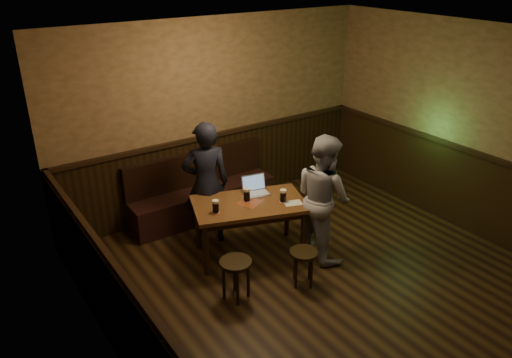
{
  "coord_description": "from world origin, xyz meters",
  "views": [
    {
      "loc": [
        -3.46,
        -3.1,
        3.58
      ],
      "look_at": [
        -0.4,
        1.39,
        1.09
      ],
      "focal_mm": 35.0,
      "sensor_mm": 36.0,
      "label": 1
    }
  ],
  "objects_px": {
    "pint_right": "(283,196)",
    "laptop": "(255,189)",
    "pint_left": "(216,206)",
    "pint_mid": "(247,195)",
    "person_suit": "(206,184)",
    "person_grey": "(323,197)",
    "stool_left": "(236,268)",
    "bench": "(202,196)",
    "stool_right": "(304,258)",
    "pub_table": "(249,210)"
  },
  "relations": [
    {
      "from": "laptop",
      "to": "bench",
      "type": "bearing_deg",
      "value": 113.6
    },
    {
      "from": "pint_left",
      "to": "person_suit",
      "type": "bearing_deg",
      "value": 71.37
    },
    {
      "from": "pint_left",
      "to": "person_suit",
      "type": "relative_size",
      "value": 0.1
    },
    {
      "from": "pint_right",
      "to": "laptop",
      "type": "xyz_separation_m",
      "value": [
        -0.15,
        0.4,
        -0.02
      ]
    },
    {
      "from": "bench",
      "to": "laptop",
      "type": "xyz_separation_m",
      "value": [
        0.22,
        -1.07,
        0.49
      ]
    },
    {
      "from": "pub_table",
      "to": "pint_left",
      "type": "xyz_separation_m",
      "value": [
        -0.47,
        0.01,
        0.18
      ]
    },
    {
      "from": "pint_right",
      "to": "person_suit",
      "type": "height_order",
      "value": "person_suit"
    },
    {
      "from": "pint_left",
      "to": "pint_mid",
      "type": "height_order",
      "value": "pint_mid"
    },
    {
      "from": "pub_table",
      "to": "person_grey",
      "type": "relative_size",
      "value": 0.97
    },
    {
      "from": "pub_table",
      "to": "stool_left",
      "type": "height_order",
      "value": "pub_table"
    },
    {
      "from": "pub_table",
      "to": "pint_left",
      "type": "relative_size",
      "value": 9.46
    },
    {
      "from": "stool_left",
      "to": "pint_left",
      "type": "relative_size",
      "value": 2.95
    },
    {
      "from": "bench",
      "to": "pint_mid",
      "type": "distance_m",
      "value": 1.31
    },
    {
      "from": "pub_table",
      "to": "laptop",
      "type": "distance_m",
      "value": 0.33
    },
    {
      "from": "bench",
      "to": "person_grey",
      "type": "relative_size",
      "value": 1.36
    },
    {
      "from": "stool_right",
      "to": "laptop",
      "type": "relative_size",
      "value": 1.21
    },
    {
      "from": "stool_left",
      "to": "laptop",
      "type": "height_order",
      "value": "laptop"
    },
    {
      "from": "person_grey",
      "to": "stool_left",
      "type": "bearing_deg",
      "value": 101.05
    },
    {
      "from": "person_suit",
      "to": "pint_mid",
      "type": "bearing_deg",
      "value": 136.39
    },
    {
      "from": "pint_mid",
      "to": "pint_right",
      "type": "relative_size",
      "value": 1.05
    },
    {
      "from": "bench",
      "to": "pint_right",
      "type": "relative_size",
      "value": 13.26
    },
    {
      "from": "stool_right",
      "to": "person_suit",
      "type": "distance_m",
      "value": 1.62
    },
    {
      "from": "bench",
      "to": "person_suit",
      "type": "bearing_deg",
      "value": -112.56
    },
    {
      "from": "laptop",
      "to": "pub_table",
      "type": "bearing_deg",
      "value": -127.32
    },
    {
      "from": "pint_left",
      "to": "pint_right",
      "type": "distance_m",
      "value": 0.86
    },
    {
      "from": "stool_right",
      "to": "pint_mid",
      "type": "relative_size",
      "value": 2.54
    },
    {
      "from": "pub_table",
      "to": "stool_right",
      "type": "height_order",
      "value": "pub_table"
    },
    {
      "from": "person_grey",
      "to": "pint_left",
      "type": "bearing_deg",
      "value": 71.78
    },
    {
      "from": "laptop",
      "to": "pint_left",
      "type": "bearing_deg",
      "value": -153.32
    },
    {
      "from": "bench",
      "to": "person_grey",
      "type": "bearing_deg",
      "value": -66.48
    },
    {
      "from": "person_suit",
      "to": "stool_left",
      "type": "bearing_deg",
      "value": 93.81
    },
    {
      "from": "person_suit",
      "to": "pint_right",
      "type": "bearing_deg",
      "value": 147.56
    },
    {
      "from": "person_grey",
      "to": "pint_mid",
      "type": "bearing_deg",
      "value": 58.12
    },
    {
      "from": "stool_right",
      "to": "pub_table",
      "type": "bearing_deg",
      "value": 100.24
    },
    {
      "from": "stool_right",
      "to": "laptop",
      "type": "height_order",
      "value": "laptop"
    },
    {
      "from": "stool_left",
      "to": "pint_right",
      "type": "distance_m",
      "value": 1.17
    },
    {
      "from": "bench",
      "to": "pint_mid",
      "type": "height_order",
      "value": "bench"
    },
    {
      "from": "bench",
      "to": "person_suit",
      "type": "distance_m",
      "value": 0.89
    },
    {
      "from": "bench",
      "to": "pint_mid",
      "type": "relative_size",
      "value": 12.57
    },
    {
      "from": "stool_right",
      "to": "laptop",
      "type": "bearing_deg",
      "value": 87.03
    },
    {
      "from": "stool_right",
      "to": "pint_right",
      "type": "distance_m",
      "value": 0.85
    },
    {
      "from": "pub_table",
      "to": "laptop",
      "type": "relative_size",
      "value": 4.27
    },
    {
      "from": "pint_left",
      "to": "pint_right",
      "type": "xyz_separation_m",
      "value": [
        0.84,
        -0.22,
        0.0
      ]
    },
    {
      "from": "stool_right",
      "to": "person_suit",
      "type": "xyz_separation_m",
      "value": [
        -0.44,
        1.48,
        0.49
      ]
    },
    {
      "from": "stool_left",
      "to": "pint_left",
      "type": "xyz_separation_m",
      "value": [
        0.15,
        0.68,
        0.43
      ]
    },
    {
      "from": "stool_right",
      "to": "person_suit",
      "type": "relative_size",
      "value": 0.26
    },
    {
      "from": "pint_right",
      "to": "person_suit",
      "type": "xyz_separation_m",
      "value": [
        -0.64,
        0.81,
        0.02
      ]
    },
    {
      "from": "pint_right",
      "to": "person_grey",
      "type": "height_order",
      "value": "person_grey"
    },
    {
      "from": "pint_right",
      "to": "laptop",
      "type": "height_order",
      "value": "laptop"
    },
    {
      "from": "stool_right",
      "to": "person_grey",
      "type": "distance_m",
      "value": 0.85
    }
  ]
}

